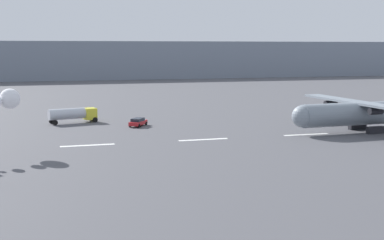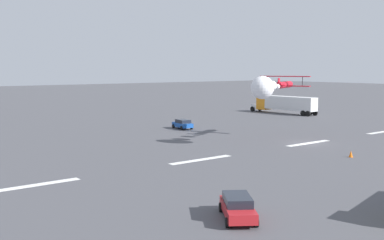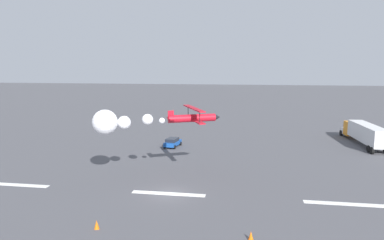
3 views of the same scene
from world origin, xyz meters
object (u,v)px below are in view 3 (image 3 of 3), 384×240
object	(u,v)px
stunt_biplane_red	(122,122)
semi_truck_orange	(364,133)
followme_car_yellow	(173,142)
traffic_cone_far	(97,225)
traffic_cone_near	(251,236)

from	to	relation	value
stunt_biplane_red	semi_truck_orange	distance (m)	43.15
semi_truck_orange	followme_car_yellow	size ratio (longest dim) A/B	3.73
semi_truck_orange	traffic_cone_far	xyz separation A→B (m)	(32.17, 37.46, -1.77)
stunt_biplane_red	traffic_cone_far	xyz separation A→B (m)	(-1.61, 11.13, -6.98)
followme_car_yellow	semi_truck_orange	bearing A→B (deg)	-168.05
followme_car_yellow	traffic_cone_far	xyz separation A→B (m)	(-0.13, 30.62, -0.44)
semi_truck_orange	traffic_cone_far	distance (m)	49.41
stunt_biplane_red	semi_truck_orange	size ratio (longest dim) A/B	0.87
stunt_biplane_red	traffic_cone_far	distance (m)	13.23
followme_car_yellow	traffic_cone_far	size ratio (longest dim) A/B	5.70
traffic_cone_near	traffic_cone_far	world-z (taller)	same
followme_car_yellow	traffic_cone_near	distance (m)	33.19
stunt_biplane_red	traffic_cone_far	size ratio (longest dim) A/B	18.46
semi_truck_orange	traffic_cone_far	world-z (taller)	semi_truck_orange
stunt_biplane_red	followme_car_yellow	bearing A→B (deg)	-94.37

